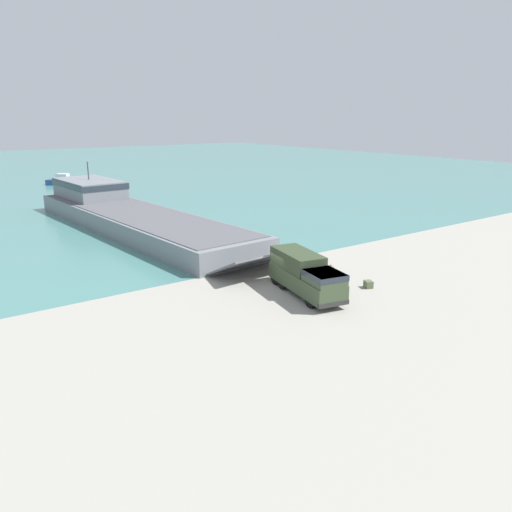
{
  "coord_description": "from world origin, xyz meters",
  "views": [
    {
      "loc": [
        -23.53,
        -29.39,
        12.9
      ],
      "look_at": [
        -0.7,
        2.36,
        1.9
      ],
      "focal_mm": 35.0,
      "sensor_mm": 36.0,
      "label": 1
    }
  ],
  "objects_px": {
    "landing_craft": "(126,213)",
    "cargo_crate": "(368,284)",
    "moored_boat_a": "(65,181)",
    "soldier_on_ramp": "(331,273)",
    "military_truck": "(305,274)"
  },
  "relations": [
    {
      "from": "cargo_crate",
      "to": "moored_boat_a",
      "type": "bearing_deg",
      "value": 91.55
    },
    {
      "from": "landing_craft",
      "to": "moored_boat_a",
      "type": "relative_size",
      "value": 6.46
    },
    {
      "from": "soldier_on_ramp",
      "to": "cargo_crate",
      "type": "relative_size",
      "value": 2.48
    },
    {
      "from": "moored_boat_a",
      "to": "landing_craft",
      "type": "bearing_deg",
      "value": 35.46
    },
    {
      "from": "landing_craft",
      "to": "moored_boat_a",
      "type": "bearing_deg",
      "value": 80.13
    },
    {
      "from": "military_truck",
      "to": "cargo_crate",
      "type": "height_order",
      "value": "military_truck"
    },
    {
      "from": "soldier_on_ramp",
      "to": "moored_boat_a",
      "type": "bearing_deg",
      "value": -100.33
    },
    {
      "from": "landing_craft",
      "to": "cargo_crate",
      "type": "bearing_deg",
      "value": -82.27
    },
    {
      "from": "soldier_on_ramp",
      "to": "landing_craft",
      "type": "bearing_deg",
      "value": -91.54
    },
    {
      "from": "landing_craft",
      "to": "military_truck",
      "type": "bearing_deg",
      "value": -90.6
    },
    {
      "from": "cargo_crate",
      "to": "soldier_on_ramp",
      "type": "bearing_deg",
      "value": 128.32
    },
    {
      "from": "landing_craft",
      "to": "cargo_crate",
      "type": "relative_size",
      "value": 65.96
    },
    {
      "from": "soldier_on_ramp",
      "to": "moored_boat_a",
      "type": "distance_m",
      "value": 73.14
    },
    {
      "from": "landing_craft",
      "to": "soldier_on_ramp",
      "type": "relative_size",
      "value": 26.57
    },
    {
      "from": "landing_craft",
      "to": "soldier_on_ramp",
      "type": "distance_m",
      "value": 30.84
    }
  ]
}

